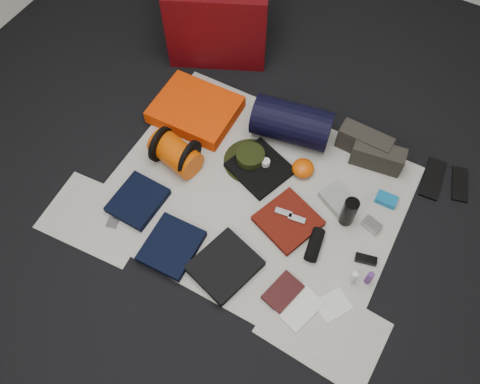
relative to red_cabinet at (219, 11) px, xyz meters
The scene contains 37 objects.
floor 1.29m from the red_cabinet, 51.17° to the right, with size 4.50×4.50×0.02m, color black.
newspaper_mat 1.29m from the red_cabinet, 51.17° to the right, with size 1.60×1.30×0.01m, color silver.
newspaper_sheet_front_left 1.56m from the red_cabinet, 86.54° to the right, with size 0.58×0.40×0.00m, color silver.
newspaper_sheet_front_right 2.09m from the red_cabinet, 45.83° to the right, with size 0.58×0.40×0.00m, color silver.
red_cabinet is the anchor object (origin of this frame).
sleeping_pad 0.70m from the red_cabinet, 73.32° to the right, with size 0.50×0.41×0.09m, color #EF3A02.
stuff_sack 1.06m from the red_cabinet, 74.27° to the right, with size 0.17×0.17×0.30m, color #CC4603.
sack_strap_left 1.03m from the red_cabinet, 79.68° to the right, with size 0.22×0.22×0.03m, color black.
sack_strap_right 1.09m from the red_cabinet, 69.13° to the right, with size 0.22×0.22×0.03m, color black.
navy_duffel 0.94m from the red_cabinet, 32.72° to the right, with size 0.24×0.24×0.46m, color black.
boonie_brim 1.06m from the red_cabinet, 50.13° to the right, with size 0.32×0.32×0.01m, color black.
boonie_crown 1.06m from the red_cabinet, 50.13° to the right, with size 0.17×0.17×0.07m, color black.
hiking_boot_left 1.29m from the red_cabinet, 18.14° to the right, with size 0.31×0.12×0.15m, color #2B2922.
hiking_boot_right 1.40m from the red_cabinet, 18.91° to the right, with size 0.30×0.11×0.15m, color #2B2922.
flip_flop_left 1.72m from the red_cabinet, 13.18° to the right, with size 0.10×0.28×0.02m, color black.
flip_flop_right 1.85m from the red_cabinet, 10.88° to the right, with size 0.09×0.23×0.01m, color black.
trousers_navy_a 1.39m from the red_cabinet, 79.82° to the right, with size 0.25×0.29×0.05m, color black.
trousers_navy_b 1.61m from the red_cabinet, 69.38° to the right, with size 0.27×0.30×0.05m, color black.
trousers_charcoal 1.70m from the red_cabinet, 59.20° to the right, with size 0.28×0.32×0.05m, color black.
black_tshirt 1.13m from the red_cabinet, 47.81° to the right, with size 0.32×0.30×0.03m, color black.
red_shirt 1.49m from the red_cabinet, 45.34° to the right, with size 0.29×0.29×0.04m, color #571109.
orange_stuff_sack 1.22m from the red_cabinet, 36.38° to the right, with size 0.13×0.13×0.09m, color #CC4603.
first_aid_pouch 1.48m from the red_cabinet, 33.07° to the right, with size 0.19×0.14×0.05m, color gray.
water_bottle 1.59m from the red_cabinet, 34.02° to the right, with size 0.08×0.08×0.20m, color black.
speaker 1.67m from the red_cabinet, 42.39° to the right, with size 0.07×0.07×0.18m, color black.
compact_camera 1.70m from the red_cabinet, 30.51° to the right, with size 0.10×0.06×0.04m, color #A7A8AC.
cyan_case 1.62m from the red_cabinet, 24.32° to the right, with size 0.12×0.07×0.04m, color #0F6597.
toiletry_purple 1.94m from the red_cabinet, 36.85° to the right, with size 0.03×0.03×0.10m, color #4F2370.
toiletry_clear 1.90m from the red_cabinet, 38.99° to the right, with size 0.03×0.03×0.10m, color silver.
paperback_book 1.87m from the red_cabinet, 50.12° to the right, with size 0.13×0.20×0.03m, color black.
map_booklet 1.96m from the red_cabinet, 48.18° to the right, with size 0.15×0.22×0.01m, color silver.
map_printout 2.00m from the red_cabinet, 43.33° to the right, with size 0.13×0.16×0.01m, color silver.
sunglasses 1.84m from the red_cabinet, 35.19° to the right, with size 0.11×0.05×0.03m, color black.
key_cluster 1.55m from the red_cabinet, 82.80° to the right, with size 0.06×0.06×0.01m, color #A7A8AC.
tape_roll 1.11m from the red_cabinet, 45.98° to the right, with size 0.05×0.05×0.04m, color silver.
energy_bar_a 1.45m from the red_cabinet, 45.92° to the right, with size 0.10×0.04×0.01m, color #A7A8AC.
energy_bar_b 1.50m from the red_cabinet, 43.70° to the right, with size 0.10×0.04×0.01m, color #A7A8AC.
Camera 1 is at (0.56, -1.19, 2.33)m, focal length 35.00 mm.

